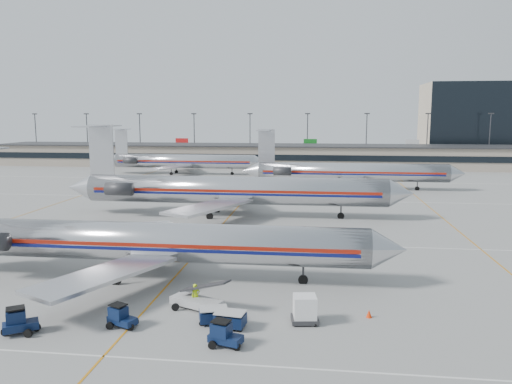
% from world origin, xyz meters
% --- Properties ---
extents(ground, '(260.00, 260.00, 0.00)m').
position_xyz_m(ground, '(0.00, 0.00, 0.00)').
color(ground, gray).
rests_on(ground, ground).
extents(apron_markings, '(160.00, 0.15, 0.02)m').
position_xyz_m(apron_markings, '(0.00, 10.00, 0.01)').
color(apron_markings, silver).
rests_on(apron_markings, ground).
extents(terminal, '(162.00, 17.00, 6.25)m').
position_xyz_m(terminal, '(0.00, 97.97, 3.16)').
color(terminal, gray).
rests_on(terminal, ground).
extents(light_mast_row, '(163.60, 0.40, 15.28)m').
position_xyz_m(light_mast_row, '(0.00, 112.00, 8.58)').
color(light_mast_row, '#38383D').
rests_on(light_mast_row, ground).
extents(distant_building, '(30.00, 20.00, 25.00)m').
position_xyz_m(distant_building, '(62.00, 128.00, 12.50)').
color(distant_building, tan).
rests_on(distant_building, ground).
extents(jet_foreground, '(43.33, 25.51, 11.34)m').
position_xyz_m(jet_foreground, '(-2.51, -3.37, 3.29)').
color(jet_foreground, silver).
rests_on(jet_foreground, ground).
extents(jet_second_row, '(49.98, 29.43, 13.08)m').
position_xyz_m(jet_second_row, '(-0.25, 24.91, 3.80)').
color(jet_second_row, silver).
rests_on(jet_second_row, ground).
extents(jet_third_row, '(43.20, 26.57, 11.81)m').
position_xyz_m(jet_third_row, '(18.16, 54.28, 3.43)').
color(jet_third_row, silver).
rests_on(jet_third_row, ground).
extents(jet_back_row, '(41.26, 25.38, 11.28)m').
position_xyz_m(jet_back_row, '(-21.35, 75.60, 3.28)').
color(jet_back_row, silver).
rests_on(jet_back_row, ground).
extents(tug_left, '(2.42, 2.10, 1.77)m').
position_xyz_m(tug_left, '(-6.83, -15.67, 0.81)').
color(tug_left, '#0A1738').
rests_on(tug_left, ground).
extents(tug_center, '(2.21, 1.71, 1.61)m').
position_xyz_m(tug_center, '(-0.60, -13.87, 0.73)').
color(tug_center, '#0A1738').
rests_on(tug_center, ground).
extents(tug_right, '(2.27, 1.59, 1.68)m').
position_xyz_m(tug_right, '(6.85, -15.82, 0.76)').
color(tug_right, '#0A1738').
rests_on(tug_right, ground).
extents(cart_inner, '(2.16, 1.63, 1.13)m').
position_xyz_m(cart_inner, '(6.78, -13.06, 0.60)').
color(cart_inner, '#0A1738').
rests_on(cart_inner, ground).
extents(cart_outer, '(2.23, 1.83, 1.09)m').
position_xyz_m(cart_outer, '(5.50, -12.43, 0.58)').
color(cart_outer, '#0A1738').
rests_on(cart_outer, ground).
extents(uld_container, '(2.04, 1.78, 1.94)m').
position_xyz_m(uld_container, '(11.73, -11.61, 0.98)').
color(uld_container, '#2D2D30').
rests_on(uld_container, ground).
extents(belt_loader, '(4.85, 2.95, 2.50)m').
position_xyz_m(belt_loader, '(3.79, -10.00, 0.67)').
color(belt_loader, '#A6A6A6').
rests_on(belt_loader, ground).
extents(ramp_worker_near, '(0.77, 0.68, 1.76)m').
position_xyz_m(ramp_worker_near, '(3.56, -9.69, 0.88)').
color(ramp_worker_near, '#C6F016').
rests_on(ramp_worker_near, ground).
extents(ramp_worker_far, '(1.20, 1.18, 1.95)m').
position_xyz_m(ramp_worker_far, '(11.55, -11.74, 0.97)').
color(ramp_worker_far, '#9BC912').
rests_on(ramp_worker_far, ground).
extents(cone_right, '(0.50, 0.50, 0.56)m').
position_xyz_m(cone_right, '(16.24, -10.11, 0.28)').
color(cone_right, red).
rests_on(cone_right, ground).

